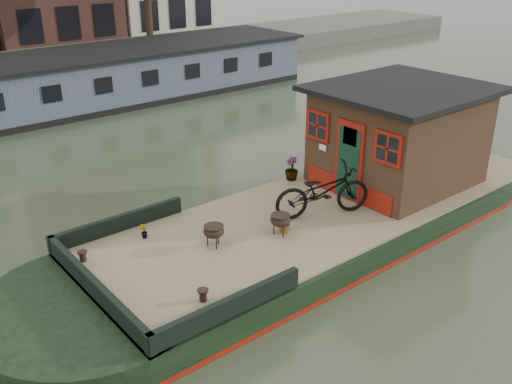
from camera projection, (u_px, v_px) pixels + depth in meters
ground at (333, 228)px, 13.50m from camera, size 120.00×120.00×0.00m
houseboat_hull at (291, 235)px, 12.62m from camera, size 14.01×4.02×0.60m
houseboat_deck at (334, 204)px, 13.25m from camera, size 11.80×3.80×0.05m
bow_bulwark at (139, 270)px, 10.24m from camera, size 3.00×4.00×0.35m
cabin at (399, 134)px, 14.00m from camera, size 4.00×3.50×2.42m
bicycle at (323, 191)px, 12.47m from camera, size 2.31×1.53×1.15m
potted_plant_b at (144, 231)px, 11.67m from camera, size 0.19×0.20×0.29m
potted_plant_c at (284, 223)px, 11.86m from camera, size 0.46×0.43×0.43m
potted_plant_d at (292, 168)px, 14.43m from camera, size 0.35×0.35×0.61m
brazier_front at (280, 225)px, 11.76m from camera, size 0.53×0.53×0.46m
brazier_rear at (214, 236)px, 11.31m from camera, size 0.52×0.52×0.46m
bollard_port at (83, 256)px, 10.84m from camera, size 0.19×0.19×0.21m
bollard_stbd at (203, 295)px, 9.65m from camera, size 0.20×0.20×0.22m
far_houseboat at (82, 82)px, 23.01m from camera, size 20.40×4.40×2.11m
quay at (28, 69)px, 27.82m from camera, size 60.00×6.00×0.90m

